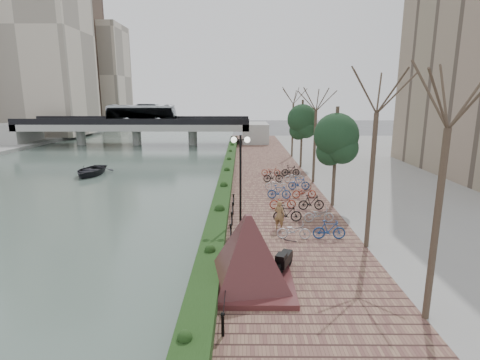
{
  "coord_description": "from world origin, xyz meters",
  "views": [
    {
      "loc": [
        1.98,
        -15.04,
        7.59
      ],
      "look_at": [
        1.82,
        10.03,
        2.0
      ],
      "focal_mm": 28.0,
      "sensor_mm": 36.0,
      "label": 1
    }
  ],
  "objects_px": {
    "motorcycle": "(285,259)",
    "pedestrian": "(279,215)",
    "granite_monument": "(248,251)",
    "boat": "(90,170)",
    "lamppost": "(240,163)"
  },
  "relations": [
    {
      "from": "lamppost",
      "to": "motorcycle",
      "type": "height_order",
      "value": "lamppost"
    },
    {
      "from": "pedestrian",
      "to": "boat",
      "type": "relative_size",
      "value": 0.33
    },
    {
      "from": "pedestrian",
      "to": "boat",
      "type": "distance_m",
      "value": 23.74
    },
    {
      "from": "motorcycle",
      "to": "lamppost",
      "type": "bearing_deg",
      "value": 132.37
    },
    {
      "from": "motorcycle",
      "to": "pedestrian",
      "type": "height_order",
      "value": "pedestrian"
    },
    {
      "from": "lamppost",
      "to": "boat",
      "type": "bearing_deg",
      "value": 131.98
    },
    {
      "from": "granite_monument",
      "to": "motorcycle",
      "type": "height_order",
      "value": "granite_monument"
    },
    {
      "from": "granite_monument",
      "to": "motorcycle",
      "type": "xyz_separation_m",
      "value": [
        1.52,
        1.16,
        -0.87
      ]
    },
    {
      "from": "lamppost",
      "to": "pedestrian",
      "type": "relative_size",
      "value": 3.23
    },
    {
      "from": "granite_monument",
      "to": "boat",
      "type": "relative_size",
      "value": 1.13
    },
    {
      "from": "pedestrian",
      "to": "boat",
      "type": "xyz_separation_m",
      "value": [
        -16.99,
        16.57,
        -0.78
      ]
    },
    {
      "from": "lamppost",
      "to": "motorcycle",
      "type": "xyz_separation_m",
      "value": [
        1.84,
        -5.21,
        -3.11
      ]
    },
    {
      "from": "lamppost",
      "to": "pedestrian",
      "type": "distance_m",
      "value": 3.58
    },
    {
      "from": "boat",
      "to": "motorcycle",
      "type": "bearing_deg",
      "value": -49.1
    },
    {
      "from": "granite_monument",
      "to": "boat",
      "type": "distance_m",
      "value": 27.53
    }
  ]
}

